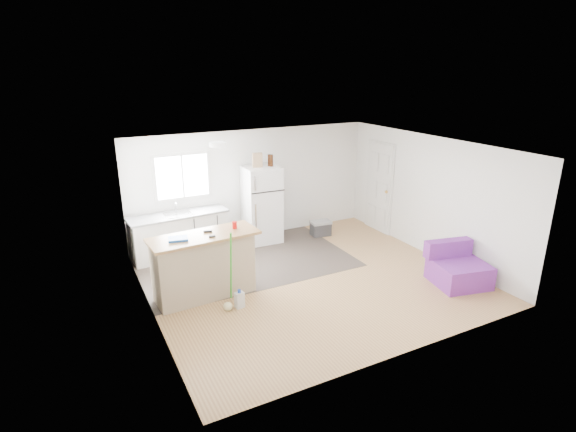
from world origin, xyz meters
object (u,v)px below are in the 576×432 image
object	(u,v)px
bottle_right	(269,160)
mop	(229,296)
red_cup	(235,225)
cooler	(321,228)
bottle_left	(271,160)
cardboard_box	(257,160)
kitchen_cabinets	(180,234)
cleaner_jug	(240,300)
purple_seat	(457,269)
peninsula	(204,266)
blue_tray	(178,239)
refrigerator	(262,204)

from	to	relation	value
bottle_right	mop	bearing A→B (deg)	-127.68
red_cup	bottle_right	xyz separation A→B (m)	(1.47, 1.76, 0.64)
cooler	bottle_left	xyz separation A→B (m)	(-1.11, 0.23, 1.62)
red_cup	cardboard_box	xyz separation A→B (m)	(1.21, 1.77, 0.67)
red_cup	bottle_right	distance (m)	2.38
red_cup	bottle_left	size ratio (longest dim) A/B	0.48
kitchen_cabinets	cleaner_jug	size ratio (longest dim) A/B	6.35
cleaner_jug	cardboard_box	distance (m)	3.30
purple_seat	bottle_left	size ratio (longest dim) A/B	4.13
peninsula	blue_tray	xyz separation A→B (m)	(-0.39, -0.03, 0.55)
mop	blue_tray	world-z (taller)	mop
cooler	purple_seat	size ratio (longest dim) A/B	0.46
red_cup	bottle_left	xyz separation A→B (m)	(1.50, 1.71, 0.64)
kitchen_cabinets	blue_tray	xyz separation A→B (m)	(-0.47, -1.94, 0.66)
cleaner_jug	mop	bearing A→B (deg)	153.64
cooler	cardboard_box	size ratio (longest dim) A/B	1.59
peninsula	bottle_right	xyz separation A→B (m)	(2.06, 1.81, 1.24)
bottle_left	red_cup	bearing A→B (deg)	-131.21
red_cup	bottle_right	size ratio (longest dim) A/B	0.48
refrigerator	bottle_left	world-z (taller)	bottle_left
cleaner_jug	bottle_right	bearing A→B (deg)	44.63
peninsula	cooler	distance (m)	3.56
cleaner_jug	red_cup	bearing A→B (deg)	61.63
bottle_right	bottle_left	bearing A→B (deg)	-59.66
purple_seat	bottle_left	distance (m)	4.21
purple_seat	red_cup	size ratio (longest dim) A/B	8.61
refrigerator	cardboard_box	xyz separation A→B (m)	(-0.09, -0.03, 0.98)
kitchen_cabinets	bottle_left	distance (m)	2.42
kitchen_cabinets	cleaner_jug	xyz separation A→B (m)	(0.28, -2.55, -0.31)
refrigerator	bottle_left	xyz separation A→B (m)	(0.20, -0.08, 0.96)
bottle_left	kitchen_cabinets	bearing A→B (deg)	175.94
kitchen_cabinets	bottle_right	xyz separation A→B (m)	(1.98, -0.10, 1.34)
bottle_left	refrigerator	bearing A→B (deg)	157.46
cleaner_jug	mop	distance (m)	0.19
cooler	cleaner_jug	bearing A→B (deg)	-135.48
kitchen_cabinets	refrigerator	world-z (taller)	refrigerator
blue_tray	bottle_left	distance (m)	3.13
mop	cardboard_box	world-z (taller)	cardboard_box
mop	peninsula	bearing A→B (deg)	120.85
purple_seat	kitchen_cabinets	bearing A→B (deg)	151.52
peninsula	purple_seat	distance (m)	4.42
cooler	cleaner_jug	distance (m)	3.57
kitchen_cabinets	mop	distance (m)	2.51
kitchen_cabinets	red_cup	bearing A→B (deg)	-79.24
bottle_right	red_cup	bearing A→B (deg)	-130.02
cooler	blue_tray	xyz separation A→B (m)	(-3.59, -1.57, 0.93)
refrigerator	cleaner_jug	world-z (taller)	refrigerator
purple_seat	blue_tray	size ratio (longest dim) A/B	3.44
purple_seat	mop	size ratio (longest dim) A/B	0.79
mop	bottle_right	bearing A→B (deg)	64.51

